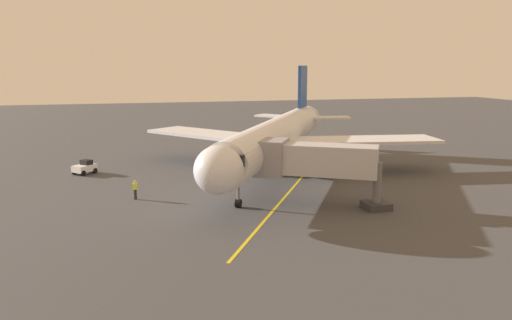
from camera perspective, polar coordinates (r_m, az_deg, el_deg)
The scene contains 6 objects.
ground_plane at distance 55.25m, azimuth 2.14°, elevation -1.54°, with size 220.00×220.00×0.00m, color #424244.
apron_lead_in_line at distance 49.44m, azimuth 4.22°, elevation -3.01°, with size 0.24×40.00×0.01m, color yellow.
airplane at distance 54.58m, azimuth 2.31°, elevation 2.58°, with size 30.87×36.57×11.50m.
jet_bridge at distance 42.66m, azimuth 5.89°, elevation -0.06°, with size 10.81×7.71×5.40m.
ground_crew_marshaller at distance 45.86m, azimuth -13.35°, elevation -3.22°, with size 0.41×0.27×1.71m.
tug_near_nose at distance 57.99m, azimuth -18.57°, elevation -0.80°, with size 2.69×2.68×1.50m.
Camera 1 is at (15.62, 51.71, 11.61)m, focal length 35.82 mm.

